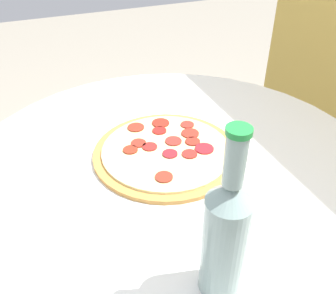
{
  "coord_description": "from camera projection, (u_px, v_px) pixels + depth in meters",
  "views": [
    {
      "loc": [
        0.61,
        -0.26,
        1.28
      ],
      "look_at": [
        -0.03,
        0.0,
        0.78
      ],
      "focal_mm": 40.0,
      "sensor_mm": 36.0,
      "label": 1
    }
  ],
  "objects": [
    {
      "name": "table",
      "position": [
        172.0,
        223.0,
        0.95
      ],
      "size": [
        0.97,
        0.97,
        0.76
      ],
      "color": "silver",
      "rests_on": "ground_plane"
    },
    {
      "name": "pizza",
      "position": [
        168.0,
        151.0,
        0.87
      ],
      "size": [
        0.34,
        0.34,
        0.02
      ],
      "color": "#B77F3D",
      "rests_on": "table"
    },
    {
      "name": "beer_bottle",
      "position": [
        225.0,
        235.0,
        0.52
      ],
      "size": [
        0.07,
        0.07,
        0.29
      ],
      "color": "gray",
      "rests_on": "table"
    }
  ]
}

